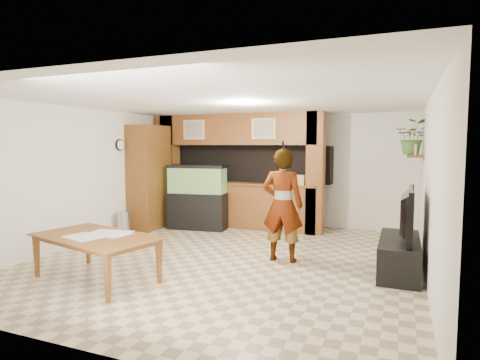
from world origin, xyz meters
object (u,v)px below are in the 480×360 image
at_px(pantry_cabinet, 149,177).
at_px(person, 283,205).
at_px(television, 401,213).
at_px(dining_table, 94,259).
at_px(aquarium, 197,198).

relative_size(pantry_cabinet, person, 1.27).
xyz_separation_m(television, dining_table, (-3.94, -2.01, -0.57)).
distance_m(aquarium, television, 4.57).
height_order(pantry_cabinet, person, pantry_cabinet).
height_order(aquarium, television, aquarium).
distance_m(person, dining_table, 2.96).
relative_size(television, person, 0.72).
distance_m(television, person, 1.79).
bearing_deg(dining_table, person, 55.32).
height_order(aquarium, person, person).
xyz_separation_m(pantry_cabinet, dining_table, (1.41, -3.36, -0.85)).
height_order(television, dining_table, television).
bearing_deg(person, dining_table, 39.02).
bearing_deg(television, pantry_cabinet, 76.82).
distance_m(pantry_cabinet, dining_table, 3.74).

